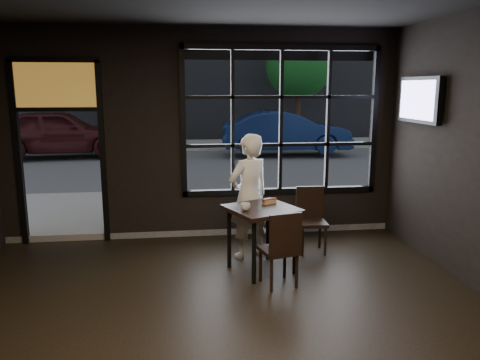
{
  "coord_description": "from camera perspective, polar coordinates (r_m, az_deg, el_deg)",
  "views": [
    {
      "loc": [
        -0.33,
        -3.61,
        2.32
      ],
      "look_at": [
        0.4,
        2.2,
        1.15
      ],
      "focal_mm": 35.0,
      "sensor_mm": 36.0,
      "label": 1
    }
  ],
  "objects": [
    {
      "name": "window_frame",
      "position": [
        7.29,
        5.0,
        7.16
      ],
      "size": [
        3.06,
        0.12,
        2.28
      ],
      "primitive_type": "cube",
      "color": "black",
      "rests_on": "ground"
    },
    {
      "name": "stained_transom",
      "position": [
        7.33,
        -21.54,
        10.76
      ],
      "size": [
        1.2,
        0.06,
        0.7
      ],
      "primitive_type": "cube",
      "color": "orange",
      "rests_on": "ground"
    },
    {
      "name": "street_asphalt",
      "position": [
        27.71,
        -6.51,
        6.35
      ],
      "size": [
        60.0,
        41.0,
        0.04
      ],
      "primitive_type": "cube",
      "color": "#545456",
      "rests_on": "ground"
    },
    {
      "name": "cafe_table",
      "position": [
        5.99,
        2.64,
        -7.19
      ],
      "size": [
        1.02,
        1.02,
        0.84
      ],
      "primitive_type": "cube",
      "rotation": [
        0.0,
        0.0,
        0.41
      ],
      "color": "black",
      "rests_on": "floor"
    },
    {
      "name": "chair_near",
      "position": [
        5.58,
        4.73,
        -8.22
      ],
      "size": [
        0.48,
        0.48,
        0.92
      ],
      "primitive_type": "cube",
      "rotation": [
        0.0,
        0.0,
        3.37
      ],
      "color": "black",
      "rests_on": "floor"
    },
    {
      "name": "chair_window",
      "position": [
        6.72,
        8.76,
        -4.92
      ],
      "size": [
        0.42,
        0.42,
        0.92
      ],
      "primitive_type": "cube",
      "rotation": [
        0.0,
        0.0,
        -0.05
      ],
      "color": "black",
      "rests_on": "floor"
    },
    {
      "name": "man",
      "position": [
        6.36,
        1.09,
        -2.02
      ],
      "size": [
        0.74,
        0.65,
        1.71
      ],
      "primitive_type": "imported",
      "rotation": [
        0.0,
        0.0,
        3.62
      ],
      "color": "white",
      "rests_on": "floor"
    },
    {
      "name": "hotdog",
      "position": [
        6.05,
        3.61,
        -2.63
      ],
      "size": [
        0.22,
        0.16,
        0.06
      ],
      "primitive_type": null,
      "rotation": [
        0.0,
        0.0,
        0.44
      ],
      "color": "tan",
      "rests_on": "cafe_table"
    },
    {
      "name": "cup",
      "position": [
        5.7,
        0.66,
        -3.27
      ],
      "size": [
        0.14,
        0.14,
        0.1
      ],
      "primitive_type": "imported",
      "rotation": [
        0.0,
        0.0,
        0.19
      ],
      "color": "silver",
      "rests_on": "cafe_table"
    },
    {
      "name": "tv",
      "position": [
        6.95,
        21.09,
        9.1
      ],
      "size": [
        0.12,
        1.07,
        0.63
      ],
      "primitive_type": "cube",
      "color": "black",
      "rests_on": "wall_right"
    },
    {
      "name": "navy_car",
      "position": [
        16.08,
        5.6,
        5.85
      ],
      "size": [
        4.42,
        1.78,
        1.43
      ],
      "primitive_type": "imported",
      "rotation": [
        0.0,
        0.0,
        1.51
      ],
      "color": "#0E1D45",
      "rests_on": "street_asphalt"
    },
    {
      "name": "maroon_car",
      "position": [
        16.6,
        -21.21,
        5.47
      ],
      "size": [
        4.62,
        2.24,
        1.52
      ],
      "primitive_type": "imported",
      "rotation": [
        0.0,
        0.0,
        1.67
      ],
      "color": "#3A1113",
      "rests_on": "street_asphalt"
    },
    {
      "name": "tree_left",
      "position": [
        18.48,
        -14.91,
        13.38
      ],
      "size": [
        2.59,
        2.59,
        4.43
      ],
      "color": "#332114",
      "rests_on": "street_asphalt"
    },
    {
      "name": "tree_right",
      "position": [
        19.1,
        7.19,
        13.65
      ],
      "size": [
        2.61,
        2.61,
        4.46
      ],
      "color": "#332114",
      "rests_on": "street_asphalt"
    }
  ]
}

